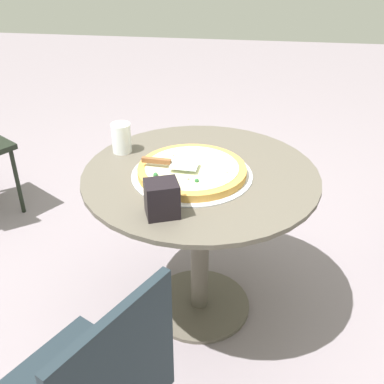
{
  "coord_description": "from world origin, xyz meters",
  "views": [
    {
      "loc": [
        -0.16,
        1.56,
        1.55
      ],
      "look_at": [
        0.03,
        0.02,
        0.61
      ],
      "focal_mm": 44.29,
      "sensor_mm": 36.0,
      "label": 1
    }
  ],
  "objects_px": {
    "pizza_on_tray": "(192,171)",
    "drinking_cup": "(121,138)",
    "patio_table": "(200,212)",
    "napkin_dispenser": "(162,199)",
    "pizza_server": "(170,163)"
  },
  "relations": [
    {
      "from": "patio_table",
      "to": "pizza_server",
      "type": "relative_size",
      "value": 4.21
    },
    {
      "from": "patio_table",
      "to": "napkin_dispenser",
      "type": "xyz_separation_m",
      "value": [
        0.09,
        0.3,
        0.24
      ]
    },
    {
      "from": "drinking_cup",
      "to": "patio_table",
      "type": "bearing_deg",
      "value": 157.56
    },
    {
      "from": "pizza_server",
      "to": "napkin_dispenser",
      "type": "distance_m",
      "value": 0.26
    },
    {
      "from": "pizza_server",
      "to": "drinking_cup",
      "type": "xyz_separation_m",
      "value": [
        0.23,
        -0.18,
        0.0
      ]
    },
    {
      "from": "pizza_server",
      "to": "napkin_dispenser",
      "type": "relative_size",
      "value": 1.78
    },
    {
      "from": "pizza_server",
      "to": "patio_table",
      "type": "bearing_deg",
      "value": -160.19
    },
    {
      "from": "pizza_server",
      "to": "drinking_cup",
      "type": "height_order",
      "value": "drinking_cup"
    },
    {
      "from": "patio_table",
      "to": "pizza_on_tray",
      "type": "height_order",
      "value": "pizza_on_tray"
    },
    {
      "from": "patio_table",
      "to": "napkin_dispenser",
      "type": "relative_size",
      "value": 7.48
    },
    {
      "from": "pizza_on_tray",
      "to": "drinking_cup",
      "type": "xyz_separation_m",
      "value": [
        0.31,
        -0.16,
        0.04
      ]
    },
    {
      "from": "pizza_server",
      "to": "drinking_cup",
      "type": "relative_size",
      "value": 1.77
    },
    {
      "from": "pizza_server",
      "to": "napkin_dispenser",
      "type": "bearing_deg",
      "value": 94.06
    },
    {
      "from": "pizza_on_tray",
      "to": "pizza_server",
      "type": "bearing_deg",
      "value": 12.86
    },
    {
      "from": "pizza_server",
      "to": "drinking_cup",
      "type": "bearing_deg",
      "value": -38.3
    }
  ]
}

